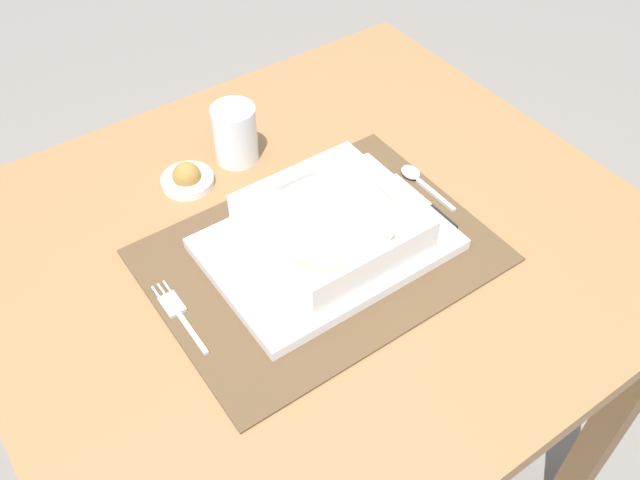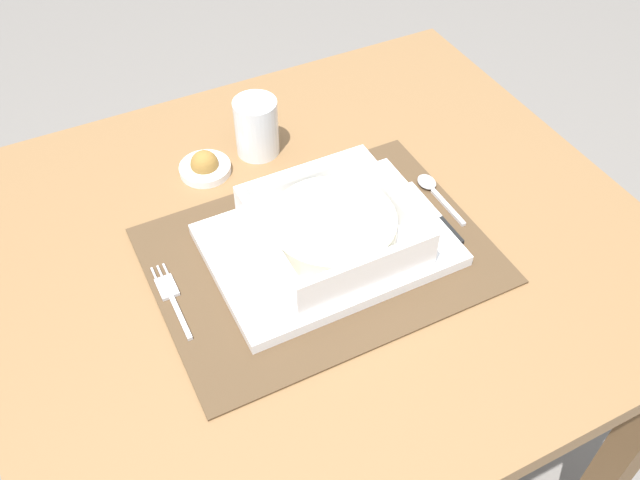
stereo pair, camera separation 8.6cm
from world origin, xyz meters
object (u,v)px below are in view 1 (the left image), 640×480
(fork, at_px, (177,312))
(bread_knife, at_px, (411,208))
(drinking_glass, at_px, (237,135))
(dining_table, at_px, (314,290))
(spoon, at_px, (416,177))
(porridge_bowl, at_px, (332,227))
(condiment_saucer, at_px, (187,178))
(butter_knife, at_px, (426,205))

(fork, relative_size, bread_knife, 0.89)
(bread_knife, distance_m, drinking_glass, 0.27)
(dining_table, distance_m, drinking_glass, 0.25)
(dining_table, height_order, spoon, spoon)
(porridge_bowl, distance_m, spoon, 0.18)
(spoon, relative_size, bread_knife, 0.77)
(porridge_bowl, height_order, drinking_glass, drinking_glass)
(drinking_glass, bearing_deg, spoon, -47.07)
(fork, bearing_deg, condiment_saucer, 63.64)
(porridge_bowl, xyz_separation_m, drinking_glass, (-0.00, 0.23, -0.00))
(bread_knife, bearing_deg, drinking_glass, 115.55)
(porridge_bowl, distance_m, butter_knife, 0.16)
(fork, relative_size, butter_knife, 0.96)
(spoon, bearing_deg, condiment_saucer, 144.38)
(condiment_saucer, bearing_deg, porridge_bowl, -67.11)
(fork, height_order, spoon, spoon)
(drinking_glass, bearing_deg, dining_table, -91.01)
(spoon, bearing_deg, drinking_glass, 131.24)
(fork, xyz_separation_m, condiment_saucer, (0.12, 0.20, 0.01))
(dining_table, xyz_separation_m, condiment_saucer, (-0.09, 0.19, 0.12))
(spoon, xyz_separation_m, condiment_saucer, (-0.27, 0.18, 0.00))
(porridge_bowl, xyz_separation_m, bread_knife, (0.13, -0.00, -0.03))
(drinking_glass, height_order, condiment_saucer, drinking_glass)
(dining_table, relative_size, bread_knife, 6.14)
(spoon, height_order, condiment_saucer, condiment_saucer)
(condiment_saucer, bearing_deg, fork, -120.50)
(drinking_glass, xyz_separation_m, condiment_saucer, (-0.09, -0.01, -0.03))
(spoon, distance_m, condiment_saucer, 0.33)
(dining_table, height_order, butter_knife, butter_knife)
(condiment_saucer, bearing_deg, drinking_glass, 6.41)
(porridge_bowl, distance_m, fork, 0.22)
(dining_table, relative_size, condiment_saucer, 11.59)
(porridge_bowl, xyz_separation_m, fork, (-0.21, 0.02, -0.04))
(fork, bearing_deg, bread_knife, 0.21)
(dining_table, relative_size, fork, 6.89)
(drinking_glass, bearing_deg, bread_knife, -60.43)
(bread_knife, bearing_deg, butter_knife, -25.91)
(dining_table, relative_size, drinking_glass, 9.81)
(bread_knife, height_order, condiment_saucer, condiment_saucer)
(dining_table, bearing_deg, spoon, 2.03)
(dining_table, bearing_deg, drinking_glass, 88.99)
(spoon, bearing_deg, butter_knife, -117.03)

